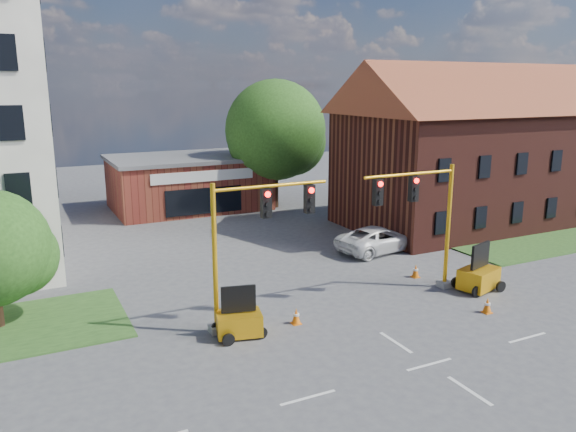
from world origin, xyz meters
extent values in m
plane|color=#444447|center=(0.00, 0.00, 0.00)|extent=(120.00, 120.00, 0.00)
cube|color=#25471A|center=(18.00, 9.00, 0.04)|extent=(14.00, 4.00, 0.08)
cube|color=maroon|center=(0.00, 30.00, 2.00)|extent=(12.00, 8.00, 4.00)
cube|color=#565659|center=(0.00, 30.00, 4.15)|extent=(12.40, 8.40, 0.30)
cube|color=silver|center=(0.00, 25.95, 3.20)|extent=(8.00, 0.10, 0.80)
cube|color=black|center=(0.00, 25.95, 1.30)|extent=(6.00, 0.10, 2.00)
cube|color=#441A14|center=(18.00, 16.00, 4.00)|extent=(20.00, 10.00, 8.00)
cylinder|color=#351E13|center=(6.50, 27.00, 2.26)|extent=(0.44, 0.44, 4.52)
sphere|color=#1F4314|center=(6.50, 27.00, 6.36)|extent=(8.11, 8.11, 8.11)
sphere|color=#1F4314|center=(8.12, 27.30, 5.34)|extent=(5.68, 5.68, 5.68)
sphere|color=#1F4314|center=(-13.04, 10.80, 2.89)|extent=(3.36, 3.36, 3.36)
cube|color=gray|center=(-6.00, 6.00, 0.15)|extent=(0.60, 0.60, 0.30)
cylinder|color=orange|center=(-6.00, 6.00, 3.10)|extent=(0.20, 0.20, 6.20)
cylinder|color=orange|center=(-3.50, 6.00, 5.90)|extent=(5.00, 0.14, 0.14)
cube|color=black|center=(-3.75, 6.00, 5.20)|extent=(0.40, 0.32, 1.20)
cube|color=black|center=(-1.75, 6.00, 5.20)|extent=(0.40, 0.32, 1.20)
sphere|color=#FF0C07|center=(-3.75, 5.82, 5.60)|extent=(0.24, 0.24, 0.24)
cube|color=gray|center=(6.00, 6.00, 0.15)|extent=(0.60, 0.60, 0.30)
cylinder|color=orange|center=(6.00, 6.00, 3.10)|extent=(0.20, 0.20, 6.20)
cylinder|color=orange|center=(3.50, 6.00, 5.90)|extent=(5.00, 0.14, 0.14)
cube|color=black|center=(3.75, 6.00, 5.20)|extent=(0.40, 0.32, 1.20)
cube|color=black|center=(1.75, 6.00, 5.20)|extent=(0.40, 0.32, 1.20)
sphere|color=#FF0C07|center=(3.75, 5.82, 5.60)|extent=(0.24, 0.24, 0.24)
cube|color=orange|center=(-5.31, 5.30, 0.55)|extent=(2.01, 1.57, 0.89)
cube|color=black|center=(-5.31, 5.30, 1.59)|extent=(1.38, 0.43, 1.09)
cube|color=orange|center=(7.23, 4.96, 0.61)|extent=(2.30, 1.86, 1.00)
cube|color=black|center=(7.23, 4.96, 1.77)|extent=(1.52, 0.59, 1.22)
cube|color=orange|center=(-2.71, 5.32, 0.02)|extent=(0.38, 0.38, 0.04)
cone|color=orange|center=(-2.71, 5.32, 0.35)|extent=(0.40, 0.40, 0.70)
cylinder|color=silver|center=(-2.71, 5.32, 0.42)|extent=(0.27, 0.27, 0.09)
cube|color=orange|center=(-4.88, 5.52, 0.02)|extent=(0.38, 0.38, 0.04)
cone|color=orange|center=(-4.88, 5.52, 0.35)|extent=(0.40, 0.40, 0.70)
cylinder|color=silver|center=(-4.88, 5.52, 0.42)|extent=(0.27, 0.27, 0.09)
cube|color=orange|center=(5.45, 2.61, 0.02)|extent=(0.38, 0.38, 0.04)
cone|color=orange|center=(5.45, 2.61, 0.35)|extent=(0.40, 0.40, 0.70)
cylinder|color=silver|center=(5.45, 2.61, 0.42)|extent=(0.27, 0.27, 0.09)
cube|color=orange|center=(5.65, 7.81, 0.02)|extent=(0.38, 0.38, 0.04)
cone|color=orange|center=(5.65, 7.81, 0.35)|extent=(0.40, 0.40, 0.70)
cylinder|color=silver|center=(5.65, 7.81, 0.42)|extent=(0.27, 0.27, 0.09)
imported|color=white|center=(6.71, 12.63, 0.77)|extent=(5.85, 3.33, 1.54)
camera|label=1|loc=(-12.84, -14.37, 9.86)|focal=35.00mm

